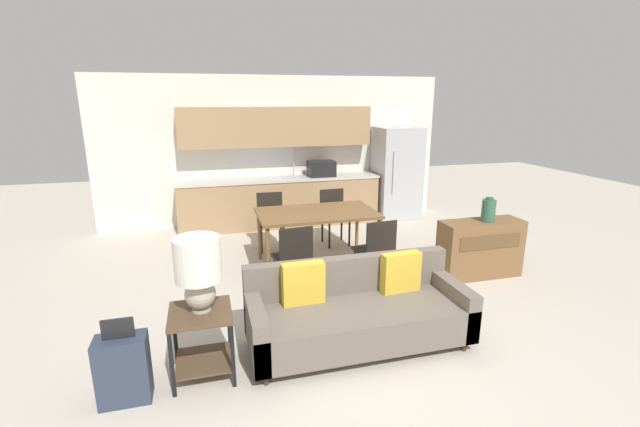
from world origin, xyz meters
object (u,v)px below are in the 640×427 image
at_px(credenza, 480,248).
at_px(dining_chair_far_right, 334,214).
at_px(side_table, 202,332).
at_px(vase, 489,210).
at_px(dining_table, 317,216).
at_px(couch, 356,311).
at_px(table_lamp, 198,268).
at_px(dining_chair_near_left, 293,256).
at_px(refrigerator, 396,174).
at_px(suitcase, 123,369).
at_px(dining_chair_near_right, 376,248).
at_px(dining_chair_far_left, 271,218).

height_order(credenza, dining_chair_far_right, dining_chair_far_right).
xyz_separation_m(side_table, vase, (3.60, 1.19, 0.51)).
distance_m(dining_table, dining_chair_far_right, 1.02).
bearing_deg(couch, dining_table, 85.63).
bearing_deg(credenza, table_lamp, -161.26).
xyz_separation_m(couch, table_lamp, (-1.41, -0.10, 0.64)).
bearing_deg(dining_chair_near_left, table_lamp, 46.11).
xyz_separation_m(refrigerator, suitcase, (-4.31, -4.35, -0.60)).
bearing_deg(dining_table, dining_chair_near_right, -58.95).
height_order(side_table, table_lamp, table_lamp).
xyz_separation_m(dining_table, credenza, (1.98, -0.95, -0.34)).
bearing_deg(dining_chair_near_right, couch, 54.25).
distance_m(dining_table, vase, 2.26).
xyz_separation_m(dining_chair_near_left, suitcase, (-1.66, -1.51, -0.21)).
relative_size(side_table, dining_chair_far_right, 0.68).
bearing_deg(refrigerator, dining_chair_far_left, -156.84).
height_order(refrigerator, credenza, refrigerator).
distance_m(dining_table, credenza, 2.22).
xyz_separation_m(side_table, dining_chair_far_right, (2.10, 3.02, 0.09)).
distance_m(couch, dining_chair_near_right, 1.37).
distance_m(dining_chair_near_right, dining_chair_near_left, 1.04).
height_order(couch, suitcase, couch).
relative_size(dining_table, vase, 5.13).
bearing_deg(suitcase, side_table, 17.10).
relative_size(refrigerator, credenza, 1.61).
xyz_separation_m(refrigerator, dining_chair_near_right, (-1.60, -2.87, -0.39)).
relative_size(credenza, dining_chair_far_right, 1.25).
relative_size(refrigerator, dining_chair_near_right, 2.02).
xyz_separation_m(side_table, table_lamp, (0.01, 0.02, 0.57)).
xyz_separation_m(dining_chair_near_right, dining_chair_far_right, (-0.01, 1.72, 0.00)).
distance_m(dining_table, dining_chair_far_left, 1.03).
distance_m(credenza, vase, 0.53).
relative_size(refrigerator, vase, 5.56).
relative_size(vase, dining_chair_far_left, 0.36).
distance_m(dining_table, dining_chair_near_right, 1.05).
bearing_deg(dining_table, table_lamp, -126.12).
bearing_deg(dining_chair_far_left, couch, -79.25).
distance_m(table_lamp, credenza, 3.79).
relative_size(dining_table, dining_chair_far_right, 1.86).
bearing_deg(dining_chair_far_right, suitcase, -133.65).
bearing_deg(refrigerator, dining_chair_near_left, -132.94).
height_order(dining_chair_near_right, suitcase, dining_chair_near_right).
bearing_deg(credenza, dining_chair_near_right, 177.21).
height_order(dining_table, side_table, dining_table).
xyz_separation_m(dining_table, table_lamp, (-1.57, -2.15, 0.25)).
height_order(dining_table, vase, vase).
bearing_deg(refrigerator, suitcase, -134.69).
relative_size(table_lamp, dining_chair_far_left, 0.73).
bearing_deg(dining_chair_far_right, dining_table, -125.01).
bearing_deg(credenza, side_table, -160.98).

